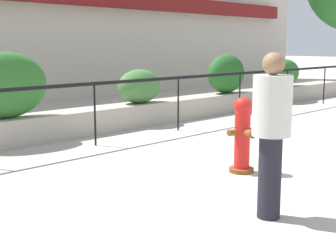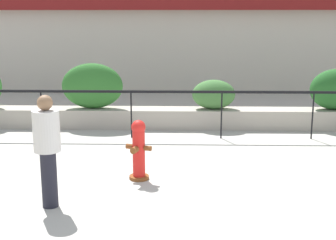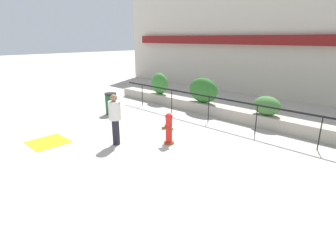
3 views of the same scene
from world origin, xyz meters
name	(u,v)px [view 1 (image 1 of 3)]	position (x,y,z in m)	size (l,w,h in m)	color
planter_wall_low	(144,113)	(0.00, 6.00, 0.25)	(18.00, 0.70, 0.50)	#ADA393
fence_railing_segment	(178,83)	(0.00, 4.90, 1.02)	(15.00, 0.05, 1.15)	black
hedge_bush_1	(6,85)	(-3.26, 6.00, 1.09)	(1.59, 0.62, 1.18)	#2D6B28
hedge_bush_2	(140,86)	(-0.12, 6.00, 0.88)	(1.11, 0.70, 0.76)	#427538
hedge_bush_3	(226,74)	(3.00, 6.00, 1.02)	(1.32, 0.70, 1.05)	#235B23
hedge_bush_4	(284,73)	(5.91, 6.00, 0.93)	(1.51, 0.61, 0.85)	#2D6B28
fire_hydrant	(242,134)	(-1.71, 1.98, 0.55)	(0.48, 0.48, 1.08)	brown
pedestrian	(271,125)	(-2.96, 0.71, 0.99)	(0.41, 0.41, 1.73)	black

